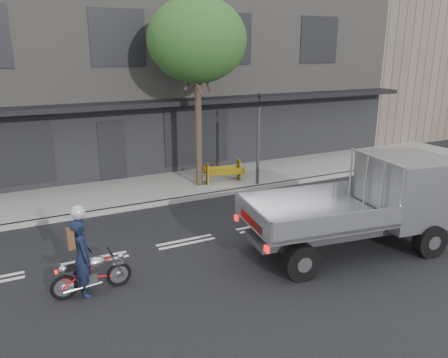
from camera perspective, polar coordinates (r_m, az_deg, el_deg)
ground at (r=11.95m, az=-4.99°, el=-8.19°), size 80.00×80.00×0.00m
sidewalk at (r=16.11m, az=-11.15°, el=-1.53°), size 32.00×3.20×0.15m
kerb at (r=14.65m, az=-9.46°, el=-3.28°), size 32.00×0.20×0.15m
building_main at (r=21.81m, az=-16.53°, el=13.30°), size 26.00×10.00×8.00m
building_neighbour at (r=32.09m, az=22.58°, el=15.37°), size 14.00×10.00×10.00m
street_tree at (r=15.58m, az=-3.55°, el=17.58°), size 3.40×3.40×6.74m
traffic_light_pole at (r=16.08m, az=4.47°, el=4.52°), size 0.12×0.12×3.50m
motorcycle at (r=9.85m, az=-16.91°, el=-11.66°), size 1.71×0.50×0.88m
rider at (r=9.66m, az=-18.00°, el=-9.67°), size 0.44×0.64×1.71m
flatbed_ute at (r=12.07m, az=20.91°, el=-1.85°), size 5.55×2.84×2.46m
construction_barrier at (r=16.38m, az=0.26°, el=0.84°), size 1.54×0.96×0.80m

